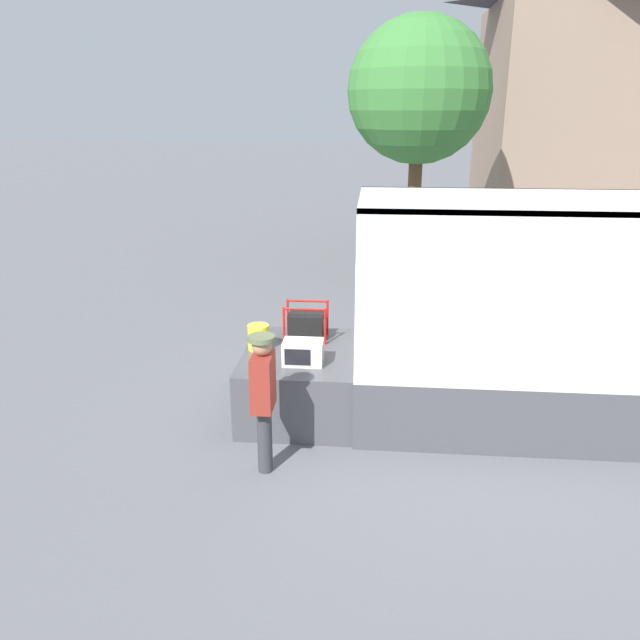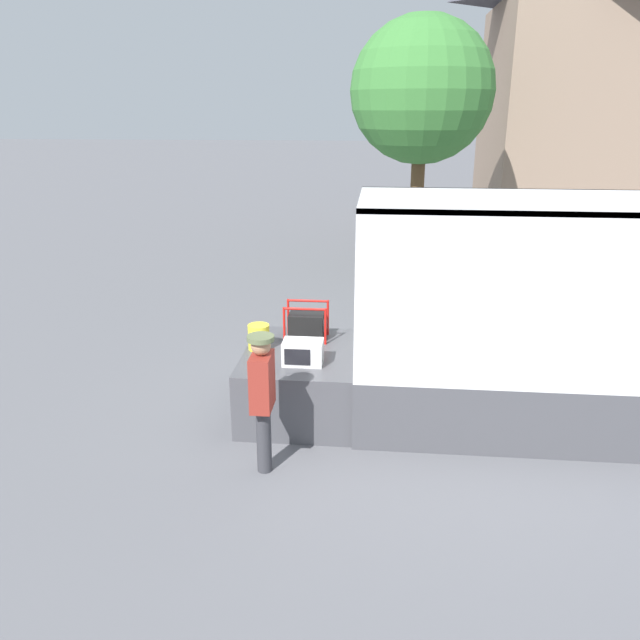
% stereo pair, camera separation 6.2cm
% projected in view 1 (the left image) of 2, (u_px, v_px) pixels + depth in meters
% --- Properties ---
extents(ground_plane, '(160.00, 160.00, 0.00)m').
position_uv_depth(ground_plane, '(355.00, 412.00, 9.14)').
color(ground_plane, slate).
extents(box_truck, '(6.27, 2.14, 3.13)m').
position_uv_depth(box_truck, '(618.00, 361.00, 8.53)').
color(box_truck, navy).
rests_on(box_truck, ground).
extents(tailgate_deck, '(1.60, 2.03, 0.93)m').
position_uv_depth(tailgate_deck, '(301.00, 381.00, 9.06)').
color(tailgate_deck, '#4C4C51').
rests_on(tailgate_deck, ground).
extents(microwave, '(0.54, 0.37, 0.33)m').
position_uv_depth(microwave, '(303.00, 352.00, 8.43)').
color(microwave, white).
rests_on(microwave, tailgate_deck).
extents(portable_generator, '(0.64, 0.44, 0.55)m').
position_uv_depth(portable_generator, '(307.00, 326.00, 9.32)').
color(portable_generator, black).
rests_on(portable_generator, tailgate_deck).
extents(orange_bucket, '(0.31, 0.31, 0.37)m').
position_uv_depth(orange_bucket, '(259.00, 337.00, 8.93)').
color(orange_bucket, yellow).
rests_on(orange_bucket, tailgate_deck).
extents(worker_person, '(0.32, 0.44, 1.76)m').
position_uv_depth(worker_person, '(263.00, 390.00, 7.32)').
color(worker_person, '#38383D').
rests_on(worker_person, ground).
extents(house_backdrop, '(7.37, 6.43, 10.06)m').
position_uv_depth(house_backdrop, '(599.00, 79.00, 20.41)').
color(house_backdrop, gray).
rests_on(house_backdrop, ground).
extents(street_tree, '(3.66, 3.66, 6.47)m').
position_uv_depth(street_tree, '(419.00, 92.00, 15.81)').
color(street_tree, brown).
rests_on(street_tree, ground).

